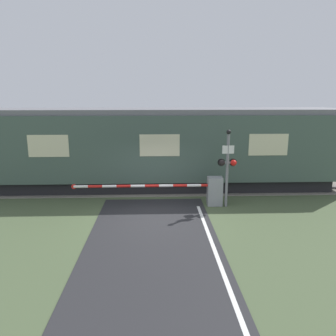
# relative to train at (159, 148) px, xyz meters

# --- Properties ---
(ground_plane) EXTENTS (80.00, 80.00, 0.00)m
(ground_plane) POSITION_rel_train_xyz_m (-0.28, -3.97, -1.96)
(ground_plane) COLOR #475638
(track_bed) EXTENTS (36.00, 3.20, 0.13)m
(track_bed) POSITION_rel_train_xyz_m (-0.28, 0.00, -1.93)
(track_bed) COLOR slate
(track_bed) RESTS_ON ground_plane
(train) EXTENTS (17.35, 3.05, 3.82)m
(train) POSITION_rel_train_xyz_m (0.00, 0.00, 0.00)
(train) COLOR black
(train) RESTS_ON ground_plane
(crossing_barrier) EXTENTS (6.12, 0.44, 1.19)m
(crossing_barrier) POSITION_rel_train_xyz_m (1.71, -2.77, -1.32)
(crossing_barrier) COLOR gray
(crossing_barrier) RESTS_ON ground_plane
(signal_post) EXTENTS (0.77, 0.26, 3.13)m
(signal_post) POSITION_rel_train_xyz_m (2.68, -2.95, -0.17)
(signal_post) COLOR gray
(signal_post) RESTS_ON ground_plane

